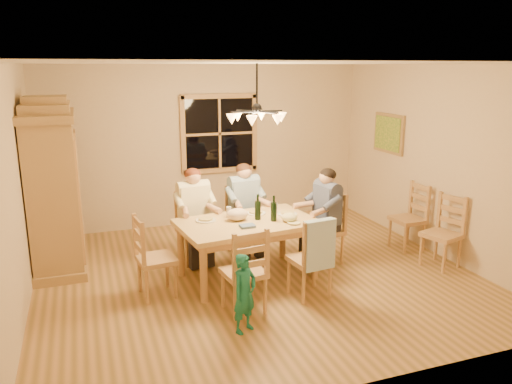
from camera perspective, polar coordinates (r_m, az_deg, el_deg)
name	(u,v)px	position (r m, az deg, el deg)	size (l,w,h in m)	color
floor	(257,275)	(6.65, 0.09, -9.44)	(5.50, 5.50, 0.00)	olive
ceiling	(257,63)	(6.09, 0.10, 14.53)	(5.50, 5.00, 0.02)	white
wall_back	(208,146)	(8.59, -5.53, 5.30)	(5.50, 0.02, 2.70)	#D0B493
wall_left	(15,192)	(5.93, -25.81, -0.04)	(0.02, 5.00, 2.70)	#D0B493
wall_right	(438,161)	(7.59, 20.08, 3.34)	(0.02, 5.00, 2.70)	#D0B493
window	(219,134)	(8.58, -4.20, 6.67)	(1.30, 0.06, 1.30)	black
painting	(388,133)	(8.48, 14.91, 6.49)	(0.06, 0.78, 0.64)	#9C7943
chandelier	(257,116)	(6.12, 0.10, 8.69)	(0.77, 0.68, 0.71)	black
armoire	(55,191)	(7.13, -22.01, 0.10)	(0.66, 1.40, 2.30)	#9C7943
dining_table	(247,229)	(6.35, -0.99, -4.23)	(1.82, 1.24, 0.76)	tan
chair_far_left	(195,241)	(7.03, -6.99, -5.57)	(0.49, 0.47, 0.99)	tan
chair_far_right	(244,233)	(7.29, -1.33, -4.72)	(0.49, 0.47, 0.99)	tan
chair_near_left	(244,285)	(5.63, -1.41, -10.59)	(0.49, 0.47, 0.99)	tan
chair_near_right	(309,272)	(6.01, 6.10, -9.03)	(0.49, 0.47, 0.99)	tan
chair_end_left	(157,271)	(6.10, -11.25, -8.87)	(0.47, 0.49, 0.99)	tan
chair_end_right	(325,241)	(7.03, 7.85, -5.59)	(0.47, 0.49, 0.99)	tan
adult_woman	(194,204)	(6.86, -7.12, -1.34)	(0.43, 0.46, 0.87)	beige
adult_plaid_man	(244,197)	(7.14, -1.35, -0.63)	(0.43, 0.46, 0.87)	#346291
adult_slate_man	(326,204)	(6.87, 8.00, -1.36)	(0.46, 0.43, 0.87)	#424B6A
towel	(319,245)	(5.72, 7.23, -6.01)	(0.38, 0.10, 0.58)	#A2C2DB
wine_bottle_a	(258,207)	(6.35, 0.21, -1.72)	(0.08, 0.08, 0.33)	black
wine_bottle_b	(274,208)	(6.29, 2.05, -1.88)	(0.08, 0.08, 0.33)	black
plate_woman	(206,220)	(6.35, -5.76, -3.23)	(0.26, 0.26, 0.02)	white
plate_plaid	(256,213)	(6.63, -0.02, -2.44)	(0.26, 0.26, 0.02)	white
plate_slate	(287,214)	(6.60, 3.60, -2.53)	(0.26, 0.26, 0.02)	white
wine_glass_a	(229,212)	(6.47, -3.13, -2.30)	(0.06, 0.06, 0.14)	silver
wine_glass_b	(275,208)	(6.63, 2.22, -1.90)	(0.06, 0.06, 0.14)	silver
cap	(289,217)	(6.30, 3.84, -2.90)	(0.20, 0.20, 0.11)	beige
napkin	(247,226)	(6.08, -1.00, -3.90)	(0.18, 0.14, 0.03)	slate
cloth_bundle	(237,214)	(6.34, -2.17, -2.57)	(0.28, 0.22, 0.15)	#CDB195
child	(245,293)	(5.18, -1.32, -11.50)	(0.31, 0.20, 0.84)	#186E5E
chair_spare_front	(441,245)	(7.25, 20.34, -5.75)	(0.53, 0.54, 0.99)	tan
chair_spare_back	(407,229)	(7.80, 16.87, -4.08)	(0.44, 0.46, 0.99)	tan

